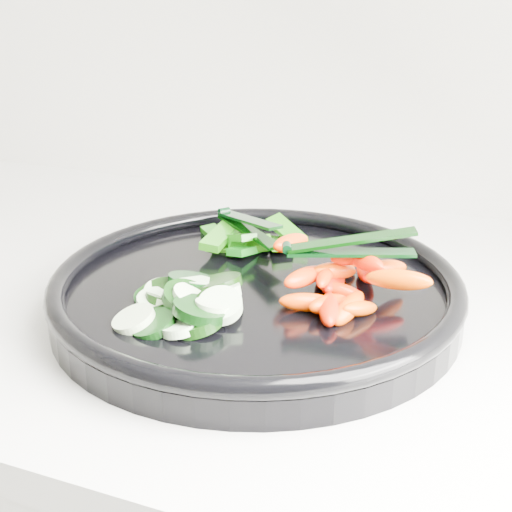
% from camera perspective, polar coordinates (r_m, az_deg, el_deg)
% --- Properties ---
extents(veggie_tray, '(0.38, 0.38, 0.04)m').
position_cam_1_polar(veggie_tray, '(0.65, -0.00, -2.82)').
color(veggie_tray, black).
rests_on(veggie_tray, counter).
extents(cucumber_pile, '(0.12, 0.12, 0.04)m').
position_cam_1_polar(cucumber_pile, '(0.61, -5.78, -3.58)').
color(cucumber_pile, black).
rests_on(cucumber_pile, veggie_tray).
extents(carrot_pile, '(0.15, 0.14, 0.05)m').
position_cam_1_polar(carrot_pile, '(0.62, 6.90, -2.00)').
color(carrot_pile, '#FF5F00').
rests_on(carrot_pile, veggie_tray).
extents(pepper_pile, '(0.13, 0.10, 0.04)m').
position_cam_1_polar(pepper_pile, '(0.74, -0.85, 1.26)').
color(pepper_pile, '#0B7412').
rests_on(pepper_pile, veggie_tray).
extents(tong_carrot, '(0.11, 0.05, 0.02)m').
position_cam_1_polar(tong_carrot, '(0.61, 7.28, 0.76)').
color(tong_carrot, black).
rests_on(tong_carrot, carrot_pile).
extents(tong_pepper, '(0.10, 0.08, 0.02)m').
position_cam_1_polar(tong_pepper, '(0.73, -0.74, 2.55)').
color(tong_pepper, black).
rests_on(tong_pepper, pepper_pile).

